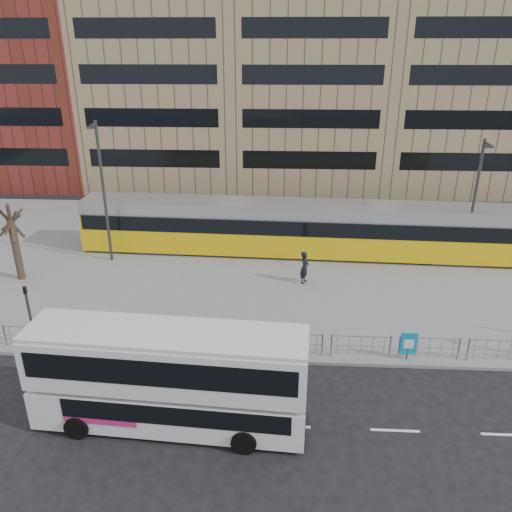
# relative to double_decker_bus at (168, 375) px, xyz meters

# --- Properties ---
(ground) EXTENTS (120.00, 120.00, 0.00)m
(ground) POSITION_rel_double_decker_bus_xyz_m (2.27, 4.03, -2.14)
(ground) COLOR black
(ground) RESTS_ON ground
(plaza) EXTENTS (64.00, 24.00, 0.15)m
(plaza) POSITION_rel_double_decker_bus_xyz_m (2.27, 16.03, -2.07)
(plaza) COLOR gray
(plaza) RESTS_ON ground
(kerb) EXTENTS (64.00, 0.25, 0.17)m
(kerb) POSITION_rel_double_decker_bus_xyz_m (2.27, 4.08, -2.07)
(kerb) COLOR gray
(kerb) RESTS_ON ground
(building_row) EXTENTS (70.40, 18.40, 31.20)m
(building_row) POSITION_rel_double_decker_bus_xyz_m (3.82, 38.30, 10.77)
(building_row) COLOR maroon
(building_row) RESTS_ON ground
(pedestrian_barrier) EXTENTS (32.07, 0.07, 1.10)m
(pedestrian_barrier) POSITION_rel_double_decker_bus_xyz_m (4.27, 4.53, -1.16)
(pedestrian_barrier) COLOR gray
(pedestrian_barrier) RESTS_ON plaza
(road_markings) EXTENTS (62.00, 0.12, 0.01)m
(road_markings) POSITION_rel_double_decker_bus_xyz_m (3.27, 0.03, -2.14)
(road_markings) COLOR white
(road_markings) RESTS_ON ground
(double_decker_bus) EXTENTS (10.04, 3.02, 3.96)m
(double_decker_bus) POSITION_rel_double_decker_bus_xyz_m (0.00, 0.00, 0.00)
(double_decker_bus) COLOR silver
(double_decker_bus) RESTS_ON ground
(tram) EXTENTS (29.93, 4.15, 3.52)m
(tram) POSITION_rel_double_decker_bus_xyz_m (5.55, 16.56, -0.23)
(tram) COLOR yellow
(tram) RESTS_ON plaza
(ad_panel) EXTENTS (0.72, 0.08, 1.35)m
(ad_panel) POSITION_rel_double_decker_bus_xyz_m (9.64, 4.42, -1.21)
(ad_panel) COLOR #2D2D30
(ad_panel) RESTS_ON plaza
(pedestrian) EXTENTS (0.68, 0.83, 1.94)m
(pedestrian) POSITION_rel_double_decker_bus_xyz_m (5.33, 12.04, -1.02)
(pedestrian) COLOR black
(pedestrian) RESTS_ON plaza
(traffic_light_west) EXTENTS (0.21, 0.23, 3.10)m
(traffic_light_west) POSITION_rel_double_decker_bus_xyz_m (-7.34, 4.53, -0.02)
(traffic_light_west) COLOR #2D2D30
(traffic_light_west) RESTS_ON plaza
(lamp_post_west) EXTENTS (0.45, 1.04, 8.89)m
(lamp_post_west) POSITION_rel_double_decker_bus_xyz_m (-7.08, 14.69, 2.83)
(lamp_post_west) COLOR #2D2D30
(lamp_post_west) RESTS_ON plaza
(lamp_post_east) EXTENTS (0.45, 1.04, 7.97)m
(lamp_post_east) POSITION_rel_double_decker_bus_xyz_m (15.54, 15.05, 2.36)
(lamp_post_east) COLOR #2D2D30
(lamp_post_east) RESTS_ON plaza
(bare_tree) EXTENTS (3.83, 3.83, 6.62)m
(bare_tree) POSITION_rel_double_decker_bus_xyz_m (-11.58, 11.67, 2.86)
(bare_tree) COLOR #31231B
(bare_tree) RESTS_ON plaza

